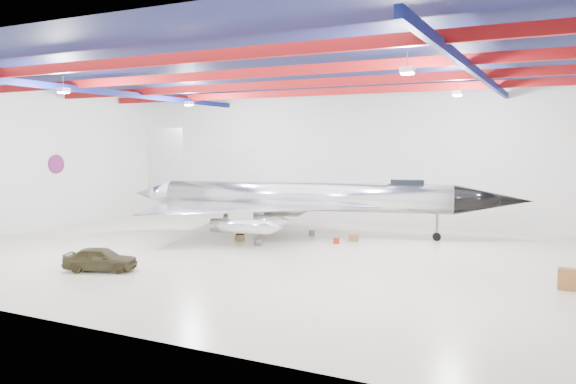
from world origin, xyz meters
The scene contains 15 objects.
floor centered at (0.00, 0.00, 0.00)m, with size 40.00×40.00×0.00m, color beige.
wall_back centered at (0.00, 15.00, 5.50)m, with size 40.00×40.00×0.00m, color silver.
wall_left centered at (-20.00, 0.00, 5.50)m, with size 30.00×30.00×0.00m, color silver.
ceiling centered at (0.00, 0.00, 11.00)m, with size 40.00×40.00×0.00m, color #0A0F38.
ceiling_structure centered at (0.00, 0.00, 10.32)m, with size 39.50×29.50×1.08m.
wall_roundel centered at (-19.94, 2.00, 5.00)m, with size 1.50×1.50×0.10m, color #B21414.
jet_aircraft centered at (-0.59, 6.74, 2.56)m, with size 28.17×19.72×7.79m.
jeep centered at (-5.51, -7.99, 0.64)m, with size 1.51×3.74×1.28m, color #39321C.
desk centered at (16.47, -1.41, 0.49)m, with size 1.08×0.54×0.99m, color brown.
crate_ply centered at (-3.69, 2.95, 0.19)m, with size 0.55×0.44×0.38m, color olive.
toolbox_red centered at (-4.43, 9.03, 0.17)m, with size 0.48×0.39×0.34m, color #A12010.
engine_drum centered at (-1.72, 2.03, 0.22)m, with size 0.49×0.49×0.44m, color #59595B.
parts_bin centered at (3.35, 6.28, 0.22)m, with size 0.64×0.51×0.45m, color olive.
tool_chest centered at (2.59, 4.99, 0.19)m, with size 0.42×0.42×0.37m, color #A12010.
spares_box centered at (-0.18, 7.16, 0.19)m, with size 0.43×0.43×0.38m, color #59595B.
Camera 1 is at (16.09, -29.48, 6.66)m, focal length 35.00 mm.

